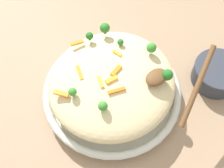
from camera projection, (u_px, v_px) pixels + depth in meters
The scene contains 20 objects.
ground_plane at pixel (112, 97), 0.77m from camera, with size 2.40×2.40×0.00m, color #9E7F60.
serving_bowl at pixel (112, 93), 0.75m from camera, with size 0.35×0.35×0.04m.
pasta_mound at pixel (112, 83), 0.70m from camera, with size 0.31×0.30×0.08m, color beige.
carrot_piece_0 at pixel (80, 73), 0.68m from camera, with size 0.04×0.01×0.01m, color orange.
carrot_piece_1 at pixel (117, 91), 0.65m from camera, with size 0.04×0.01×0.01m, color orange.
carrot_piece_2 at pixel (61, 93), 0.65m from camera, with size 0.03×0.01×0.01m, color orange.
carrot_piece_3 at pixel (115, 70), 0.67m from camera, with size 0.03×0.01×0.01m, color orange.
carrot_piece_4 at pixel (102, 83), 0.65m from camera, with size 0.03×0.01×0.01m, color orange.
carrot_piece_5 at pixel (117, 54), 0.70m from camera, with size 0.02×0.01×0.01m, color orange.
carrot_piece_6 at pixel (111, 80), 0.66m from camera, with size 0.03×0.01×0.01m, color orange.
carrot_piece_7 at pixel (77, 43), 0.72m from camera, with size 0.03×0.01×0.01m, color orange.
broccoli_floret_0 at pixel (73, 92), 0.64m from camera, with size 0.02×0.02×0.02m.
broccoli_floret_1 at pixel (167, 75), 0.65m from camera, with size 0.03×0.03×0.03m.
broccoli_floret_2 at pixel (105, 28), 0.72m from camera, with size 0.03×0.03×0.03m.
broccoli_floret_3 at pixel (151, 48), 0.69m from camera, with size 0.02×0.02×0.03m.
broccoli_floret_4 at pixel (90, 36), 0.71m from camera, with size 0.02×0.02×0.02m.
broccoli_floret_5 at pixel (103, 106), 0.62m from camera, with size 0.02×0.02×0.03m.
broccoli_floret_6 at pixel (120, 42), 0.71m from camera, with size 0.02×0.02×0.02m.
serving_spoon at pixel (172, 80), 0.64m from camera, with size 0.17×0.14×0.08m.
companion_bowl at pixel (217, 73), 0.77m from camera, with size 0.13×0.13×0.06m.
Camera 1 is at (0.22, 0.26, 0.69)m, focal length 46.51 mm.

